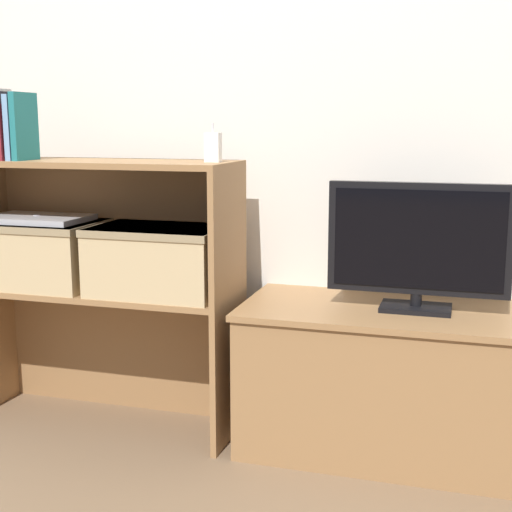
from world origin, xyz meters
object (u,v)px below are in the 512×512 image
(book_charcoal, at_px, (6,126))
(baby_monitor, at_px, (213,147))
(storage_basket_left, at_px, (39,250))
(tv, at_px, (418,243))
(laptop, at_px, (37,218))
(book_skyblue, at_px, (18,128))
(tv_stand, at_px, (412,382))
(book_maroon, at_px, (12,132))
(book_teal, at_px, (24,126))
(storage_basket_right, at_px, (159,257))

(book_charcoal, bearing_deg, baby_monitor, 5.20)
(book_charcoal, xyz_separation_m, storage_basket_left, (0.07, 0.05, -0.44))
(tv, bearing_deg, laptop, -176.79)
(laptop, bearing_deg, book_skyblue, -109.83)
(tv_stand, relative_size, book_skyblue, 5.08)
(book_maroon, distance_m, baby_monitor, 0.71)
(book_skyblue, bearing_deg, laptop, 70.17)
(storage_basket_left, bearing_deg, baby_monitor, 1.31)
(book_teal, bearing_deg, book_skyblue, 180.00)
(storage_basket_left, relative_size, laptop, 1.25)
(tv_stand, xyz_separation_m, book_skyblue, (-1.33, -0.13, 0.81))
(tv_stand, distance_m, laptop, 1.40)
(book_skyblue, bearing_deg, baby_monitor, 5.56)
(tv, relative_size, book_skyblue, 2.58)
(tv, xyz_separation_m, baby_monitor, (-0.66, -0.06, 0.29))
(book_charcoal, bearing_deg, storage_basket_right, 5.47)
(tv, relative_size, laptop, 1.59)
(tv_stand, relative_size, book_charcoal, 4.85)
(storage_basket_right, distance_m, laptop, 0.48)
(book_teal, xyz_separation_m, laptop, (-0.01, 0.05, -0.32))
(book_maroon, bearing_deg, tv, 5.24)
(tv_stand, relative_size, storage_basket_right, 2.50)
(tv_stand, bearing_deg, tv, -90.00)
(book_maroon, bearing_deg, book_skyblue, 0.00)
(book_maroon, height_order, storage_basket_left, book_maroon)
(tv, relative_size, storage_basket_right, 1.27)
(tv, xyz_separation_m, book_charcoal, (-1.38, -0.12, 0.36))
(book_charcoal, bearing_deg, laptop, 37.58)
(tv_stand, height_order, book_maroon, book_maroon)
(tv, height_order, book_maroon, book_maroon)
(book_charcoal, xyz_separation_m, book_skyblue, (0.05, 0.00, -0.01))
(tv_stand, bearing_deg, baby_monitor, -174.74)
(tv_stand, relative_size, baby_monitor, 8.91)
(storage_basket_left, bearing_deg, storage_basket_right, 0.00)
(tv_stand, height_order, storage_basket_right, storage_basket_right)
(book_maroon, bearing_deg, book_charcoal, 180.00)
(tv, bearing_deg, book_maroon, -174.76)
(baby_monitor, bearing_deg, book_skyblue, -174.44)
(book_maroon, relative_size, book_skyblue, 0.86)
(book_teal, height_order, baby_monitor, book_teal)
(tv_stand, distance_m, book_maroon, 1.58)
(storage_basket_right, bearing_deg, storage_basket_left, 180.00)
(book_skyblue, xyz_separation_m, baby_monitor, (0.68, 0.07, -0.06))
(book_maroon, height_order, storage_basket_right, book_maroon)
(tv, distance_m, book_teal, 1.36)
(book_maroon, bearing_deg, tv_stand, 5.31)
(book_charcoal, height_order, book_maroon, book_charcoal)
(book_skyblue, relative_size, book_teal, 0.97)
(tv_stand, relative_size, book_maroon, 5.91)
(book_skyblue, xyz_separation_m, laptop, (0.02, 0.05, -0.32))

